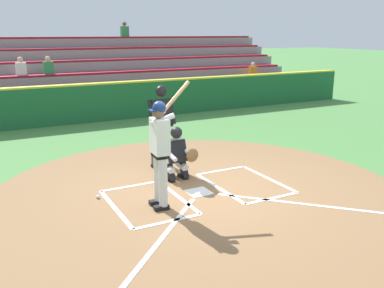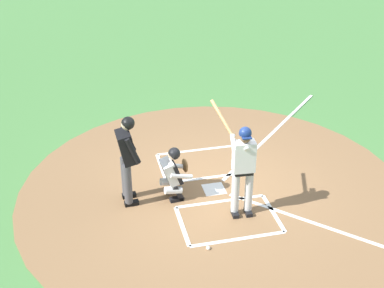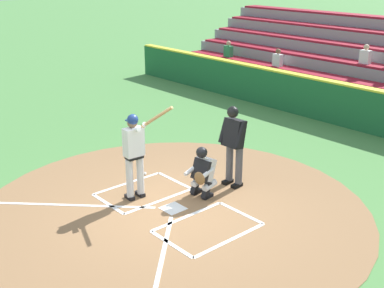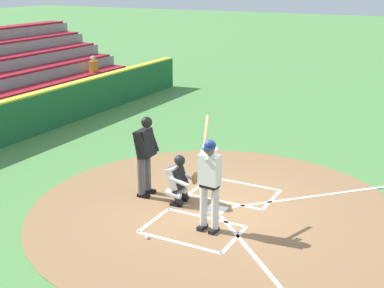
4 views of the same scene
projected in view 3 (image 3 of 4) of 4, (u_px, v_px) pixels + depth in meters
ground_plane at (173, 209)px, 10.28m from camera, size 120.00×120.00×0.00m
dirt_circle at (173, 209)px, 10.27m from camera, size 8.00×8.00×0.01m
home_plate_and_chalk at (138, 222)px, 9.73m from camera, size 7.93×4.91×0.01m
batter at (135, 150)px, 10.36m from camera, size 0.97×0.66×2.13m
catcher at (203, 171)px, 10.64m from camera, size 0.63×0.61×1.13m
plate_umpire at (234, 141)px, 10.99m from camera, size 0.59×0.43×1.86m
baseball at (145, 174)px, 11.90m from camera, size 0.07×0.07×0.07m
backstop_wall at (372, 111)px, 14.69m from camera, size 22.00×0.36×1.31m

